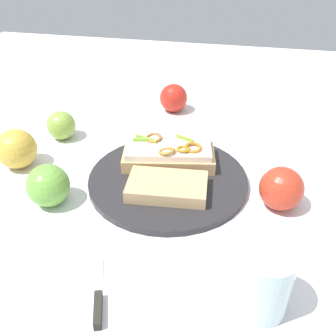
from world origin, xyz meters
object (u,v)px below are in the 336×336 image
Objects in this scene: bread_slice_side at (167,187)px; apple_1 at (48,185)px; apple_0 at (61,125)px; sandwich at (169,154)px; apple_2 at (281,188)px; plate at (168,179)px; apple_4 at (17,149)px; knife at (98,302)px; apple_3 at (173,98)px; drinking_glass at (264,282)px.

bread_slice_side is 1.87× the size of apple_1.
sandwich is at bearing 75.14° from apple_0.
apple_0 is 0.25m from apple_1.
plate is at bearing -98.21° from apple_2.
apple_4 is 0.41m from knife.
apple_3 is at bearing 94.94° from bread_slice_side.
apple_4 is at bearing -129.41° from apple_1.
apple_1 is 0.41m from drinking_glass.
apple_0 is at bearing 154.76° from sandwich.
apple_4 reaches higher than knife.
plate is at bearing 118.67° from apple_1.
plate is 0.06m from sandwich.
plate is 2.73× the size of knife.
apple_0 is at bearing -48.25° from apple_3.
bread_slice_side is at bearing 82.85° from apple_4.
apple_1 is at bearing -150.55° from sandwich.
knife is at bearing -104.38° from sandwich.
sandwich is at bearing 95.58° from bread_slice_side.
drinking_glass is at bearing 63.78° from apple_4.
sandwich reaches higher than knife.
apple_4 reaches higher than apple_0.
plate is 4.21× the size of apple_3.
sandwich is at bearing -169.87° from plate.
drinking_glass reaches higher than apple_4.
bread_slice_side is 0.26m from knife.
apple_3 is 0.63m from knife.
apple_2 is 0.96× the size of apple_4.
plate is 3.16× the size of drinking_glass.
apple_0 is at bearing -159.82° from apple_1.
apple_0 is 0.31m from apple_3.
sandwich is 2.98× the size of apple_0.
apple_4 reaches higher than apple_1.
sandwich is 1.37× the size of bread_slice_side.
apple_1 is 0.46m from apple_3.
sandwich is at bearing -147.95° from drinking_glass.
apple_1 is (0.11, -0.20, 0.03)m from plate.
apple_4 is at bearing -116.22° from drinking_glass.
plate is 0.30m from knife.
bread_slice_side is at bearing 10.37° from plate.
drinking_glass is at bearing -7.87° from apple_2.
plate is 0.05m from bread_slice_side.
apple_2 is (0.15, 0.50, 0.01)m from apple_0.
apple_2 reaches higher than apple_3.
apple_1 is 0.42m from apple_2.
apple_3 is at bearing -170.50° from plate.
apple_3 is (-0.28, -0.05, 0.00)m from sandwich.
apple_0 is at bearing 164.16° from apple_4.
apple_3 is (-0.38, -0.06, 0.01)m from bread_slice_side.
sandwich is 0.29m from apple_0.
knife is at bearing 1.95° from apple_3.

